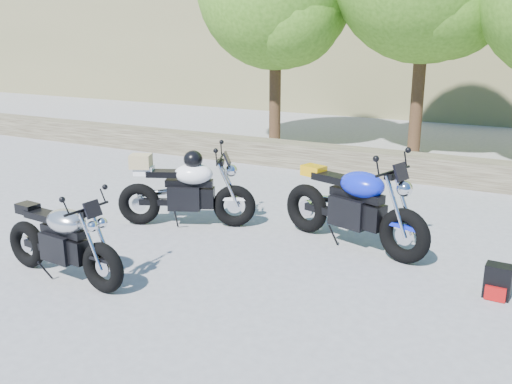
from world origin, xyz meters
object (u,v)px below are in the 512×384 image
at_px(blue_bike, 354,206).
at_px(backpack, 498,282).
at_px(white_bike, 185,189).
at_px(silver_bike, 63,242).

relative_size(blue_bike, backpack, 5.97).
bearing_deg(white_bike, blue_bike, -16.39).
xyz_separation_m(silver_bike, white_bike, (0.17, 2.22, 0.09)).
height_order(silver_bike, blue_bike, blue_bike).
distance_m(blue_bike, backpack, 2.03).
bearing_deg(silver_bike, blue_bike, 49.31).
relative_size(silver_bike, white_bike, 0.98).
xyz_separation_m(blue_bike, backpack, (1.86, -0.74, -0.38)).
distance_m(white_bike, blue_bike, 2.46).
bearing_deg(backpack, white_bike, 176.87).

